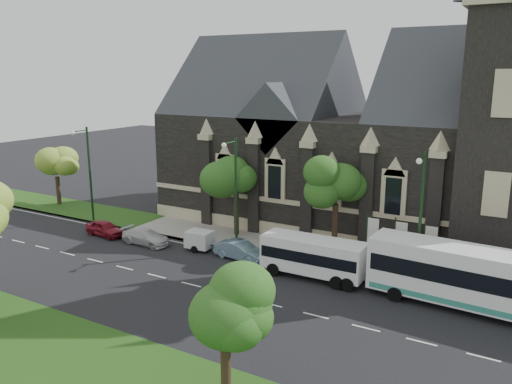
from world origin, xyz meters
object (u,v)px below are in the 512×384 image
Objects in this scene: tree_walk_left at (239,170)px; tree_walk_far at (58,162)px; street_lamp_near at (420,212)px; banner_flag_center at (398,240)px; banner_flag_left at (370,236)px; car_far_red at (105,228)px; street_lamp_mid at (235,188)px; car_far_white at (146,237)px; street_lamp_far at (88,169)px; shuttle_bus at (314,255)px; tour_coach at (480,279)px; banner_flag_right at (428,245)px; tree_park_east at (231,304)px; tree_walk_right at (340,180)px; box_trailer at (200,239)px; sedan at (241,250)px.

tree_walk_left is 22.06m from tree_walk_far.
street_lamp_near is 3.74m from banner_flag_center.
street_lamp_near is 4.99m from banner_flag_left.
tree_walk_left reaches higher than car_far_red.
car_far_white is at bearing -162.87° from street_lamp_mid.
street_lamp_far reaches higher than banner_flag_center.
shuttle_bus is (-6.47, -1.86, -3.51)m from street_lamp_near.
tour_coach is at bearing -88.55° from car_far_white.
banner_flag_left is 4.00m from banner_flag_right.
tree_walk_left is 14.67m from street_lamp_far.
tree_walk_right is (-2.96, 20.04, 1.20)m from tree_park_east.
shuttle_bus is (-4.76, -3.76, -0.78)m from banner_flag_center.
box_trailer is (-20.58, 0.60, -1.15)m from tour_coach.
tree_walk_right is 1.95× the size of banner_flag_center.
street_lamp_near is 30.00m from street_lamp_far.
tree_walk_right is 1.95× the size of banner_flag_right.
street_lamp_mid reaches higher than tour_coach.
tour_coach is (5.72, -3.72, -0.35)m from banner_flag_center.
street_lamp_mid is at bearing -73.60° from car_far_red.
shuttle_bus is 10.14m from box_trailer.
sedan is 13.21m from car_far_red.
sedan is (-12.67, -1.34, -4.42)m from street_lamp_near.
banner_flag_right is at bearing -6.04° from tree_walk_left.
tour_coach reaches higher than car_far_red.
tree_walk_far reaches higher than banner_flag_right.
box_trailer is at bearing -178.09° from tour_coach.
tour_coach is (19.81, -5.42, -3.70)m from tree_walk_left.
tree_walk_right is 31.06m from tree_walk_far.
banner_flag_right is 0.93× the size of car_far_white.
sedan is 8.64m from car_far_white.
banner_flag_left is 0.95× the size of sedan.
tree_walk_far is 0.70× the size of street_lamp_near.
banner_flag_left is (34.11, -1.18, -2.24)m from tree_walk_far.
street_lamp_mid reaches higher than tree_park_east.
car_far_red is at bearing -174.91° from street_lamp_near.
street_lamp_mid is 2.08× the size of car_far_white.
shuttle_bus is (-2.65, 14.56, -3.02)m from tree_park_east.
banner_flag_left reaches higher than shuttle_bus.
street_lamp_far reaches higher than banner_flag_right.
tree_park_east is at bearing -80.25° from shuttle_bus.
street_lamp_mid is (1.80, -3.61, -0.62)m from tree_walk_left.
sedan is (-6.20, 0.52, -0.91)m from shuttle_bus.
tree_walk_left is at bearing 149.07° from shuttle_bus.
banner_flag_right is at bearing 3.60° from street_lamp_far.
street_lamp_far is at bearing -171.14° from tree_walk_right.
street_lamp_far reaches higher than tree_park_east.
box_trailer is at bearing 93.72° from sedan.
street_lamp_near is 3.34m from banner_flag_right.
street_lamp_near is at bearing -83.50° from car_far_white.
tour_coach is 10.49m from shuttle_bus.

